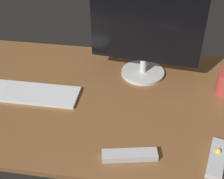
{
  "coord_description": "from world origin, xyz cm",
  "views": [
    {
      "loc": [
        18.67,
        -101.6,
        82.26
      ],
      "look_at": [
        3.1,
        -2.14,
        8.0
      ],
      "focal_mm": 49.72,
      "sensor_mm": 36.0,
      "label": 1
    }
  ],
  "objects_px": {
    "monitor": "(146,27)",
    "media_remote": "(217,158)",
    "keyboard": "(33,93)",
    "tv_remote": "(130,155)"
  },
  "relations": [
    {
      "from": "monitor",
      "to": "media_remote",
      "type": "bearing_deg",
      "value": -54.19
    },
    {
      "from": "monitor",
      "to": "media_remote",
      "type": "relative_size",
      "value": 2.67
    },
    {
      "from": "monitor",
      "to": "keyboard",
      "type": "height_order",
      "value": "monitor"
    },
    {
      "from": "tv_remote",
      "to": "media_remote",
      "type": "bearing_deg",
      "value": -5.44
    },
    {
      "from": "keyboard",
      "to": "monitor",
      "type": "bearing_deg",
      "value": 27.35
    },
    {
      "from": "tv_remote",
      "to": "keyboard",
      "type": "bearing_deg",
      "value": 135.86
    },
    {
      "from": "monitor",
      "to": "tv_remote",
      "type": "bearing_deg",
      "value": -84.92
    },
    {
      "from": "media_remote",
      "to": "tv_remote",
      "type": "height_order",
      "value": "media_remote"
    },
    {
      "from": "keyboard",
      "to": "media_remote",
      "type": "distance_m",
      "value": 0.78
    },
    {
      "from": "media_remote",
      "to": "tv_remote",
      "type": "bearing_deg",
      "value": 109.91
    }
  ]
}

